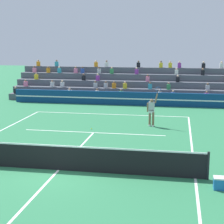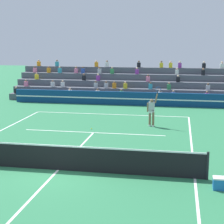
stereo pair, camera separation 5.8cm
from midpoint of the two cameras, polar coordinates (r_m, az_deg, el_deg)
The scene contains 8 objects.
ground_plane at distance 15.70m, azimuth -8.10°, elevation -8.75°, with size 120.00×120.00×0.00m, color #2D7A4C.
court_lines at distance 15.70m, azimuth -8.10°, elevation -8.74°, with size 11.10×23.90×0.01m.
tennis_net at distance 15.53m, azimuth -8.15°, elevation -6.86°, with size 12.00×0.10×1.10m.
sponsor_banner_wall at distance 30.71m, azimuth 1.24°, elevation 2.10°, with size 18.00×0.26×1.10m.
bleacher_stand at distance 34.37m, azimuth 2.24°, elevation 3.83°, with size 20.24×4.75×3.38m.
tennis_player at distance 23.11m, azimuth 6.15°, elevation 0.22°, with size 0.85×0.35×2.50m.
tennis_ball at distance 22.45m, azimuth -3.07°, elevation -2.54°, with size 0.07×0.07×0.07m, color #C6DB33.
equipment_cooler at distance 14.14m, azimuth 16.23°, elevation -10.38°, with size 0.50×0.38×0.45m.
Camera 2 is at (4.79, -14.00, 5.26)m, focal length 60.00 mm.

